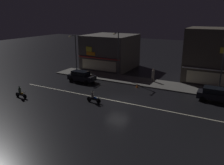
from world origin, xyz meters
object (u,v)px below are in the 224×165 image
object	(u,v)px
parked_car_near_kerb	(81,76)
motorcycle_following	(21,93)
traffic_cone	(137,86)
motorcycle_lead	(93,97)
streetlamp_west	(75,51)
parked_car_trailing	(216,94)
streetlamp_east	(223,61)
pedestrian_on_sidewalk	(153,76)
streetlamp_mid	(118,51)

from	to	relation	value
parked_car_near_kerb	motorcycle_following	distance (m)	9.75
parked_car_near_kerb	traffic_cone	size ratio (longest dim) A/B	7.82
motorcycle_lead	parked_car_near_kerb	bearing A→B (deg)	-48.82
streetlamp_west	parked_car_trailing	distance (m)	22.74
streetlamp_east	parked_car_trailing	distance (m)	4.82
streetlamp_west	traffic_cone	distance (m)	12.77
pedestrian_on_sidewalk	parked_car_trailing	bearing A→B (deg)	-152.98
streetlamp_west	motorcycle_lead	bearing A→B (deg)	-44.51
streetlamp_east	parked_car_near_kerb	xyz separation A→B (m)	(-19.17, -4.12, -3.54)
traffic_cone	parked_car_near_kerb	bearing A→B (deg)	-171.43
streetlamp_west	streetlamp_east	bearing A→B (deg)	2.67
streetlamp_west	motorcycle_lead	size ratio (longest dim) A/B	3.49
motorcycle_following	streetlamp_east	bearing A→B (deg)	-152.01
parked_car_trailing	motorcycle_lead	xyz separation A→B (m)	(-12.75, -7.26, -0.24)
streetlamp_west	parked_car_near_kerb	world-z (taller)	streetlamp_west
motorcycle_lead	pedestrian_on_sidewalk	bearing A→B (deg)	-110.61
pedestrian_on_sidewalk	parked_car_near_kerb	xyz separation A→B (m)	(-9.84, -4.97, -0.18)
motorcycle_following	traffic_cone	bearing A→B (deg)	-140.41
pedestrian_on_sidewalk	motorcycle_lead	world-z (taller)	pedestrian_on_sidewalk
streetlamp_mid	motorcycle_following	xyz separation A→B (m)	(-6.63, -13.77, -3.77)
streetlamp_west	streetlamp_east	world-z (taller)	streetlamp_east
streetlamp_east	streetlamp_west	bearing A→B (deg)	-177.33
parked_car_trailing	motorcycle_following	world-z (taller)	parked_car_trailing
streetlamp_mid	motorcycle_following	bearing A→B (deg)	-115.70
pedestrian_on_sidewalk	traffic_cone	xyz separation A→B (m)	(-1.14, -3.65, -0.77)
streetlamp_east	parked_car_trailing	world-z (taller)	streetlamp_east
pedestrian_on_sidewalk	motorcycle_following	xyz separation A→B (m)	(-12.45, -14.36, -0.42)
pedestrian_on_sidewalk	streetlamp_mid	bearing A→B (deg)	56.88
streetlamp_west	streetlamp_mid	distance (m)	7.51
parked_car_trailing	traffic_cone	distance (m)	10.36
streetlamp_mid	streetlamp_east	distance (m)	15.15
parked_car_near_kerb	traffic_cone	xyz separation A→B (m)	(8.71, 1.31, -0.59)
parked_car_near_kerb	motorcycle_following	world-z (taller)	parked_car_near_kerb
motorcycle_lead	traffic_cone	distance (m)	8.10
motorcycle_lead	motorcycle_following	distance (m)	9.38
traffic_cone	streetlamp_east	bearing A→B (deg)	15.01
streetlamp_west	streetlamp_east	xyz separation A→B (m)	(22.53, 1.05, 0.33)
parked_car_near_kerb	motorcycle_lead	bearing A→B (deg)	134.42
parked_car_near_kerb	pedestrian_on_sidewalk	bearing A→B (deg)	-153.22
motorcycle_following	traffic_cone	xyz separation A→B (m)	(11.31, 10.70, -0.36)
streetlamp_west	streetlamp_east	size ratio (longest dim) A/B	0.91
parked_car_trailing	motorcycle_following	distance (m)	23.94
motorcycle_lead	traffic_cone	xyz separation A→B (m)	(2.42, 7.72, -0.36)
parked_car_near_kerb	parked_car_trailing	bearing A→B (deg)	-177.46
streetlamp_east	pedestrian_on_sidewalk	distance (m)	9.95
traffic_cone	motorcycle_following	bearing A→B (deg)	-136.59
streetlamp_west	motorcycle_following	world-z (taller)	streetlamp_west
streetlamp_west	streetlamp_mid	size ratio (longest dim) A/B	0.91
streetlamp_mid	parked_car_near_kerb	xyz separation A→B (m)	(-4.02, -4.38, -3.54)
pedestrian_on_sidewalk	parked_car_trailing	world-z (taller)	pedestrian_on_sidewalk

